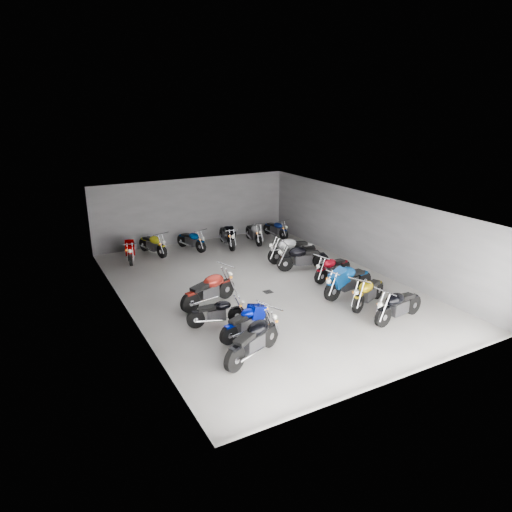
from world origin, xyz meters
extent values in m
plane|color=#A19E98|center=(0.00, 0.00, 0.00)|extent=(14.00, 14.00, 0.00)
cube|color=gray|center=(0.00, 7.00, 1.60)|extent=(10.00, 0.10, 3.20)
cube|color=gray|center=(-5.00, 0.00, 1.60)|extent=(0.10, 14.00, 3.20)
cube|color=gray|center=(5.00, 0.00, 1.60)|extent=(0.10, 14.00, 3.20)
cube|color=black|center=(0.00, 0.00, 3.22)|extent=(10.00, 14.00, 0.04)
cube|color=black|center=(0.00, -0.50, 0.01)|extent=(0.32, 0.32, 0.01)
cylinder|color=black|center=(-1.95, -3.98, 0.35)|extent=(0.70, 0.43, 0.71)
cylinder|color=black|center=(-3.40, -4.65, 0.35)|extent=(0.71, 0.45, 0.71)
cube|color=#2D2D30|center=(-2.68, -4.31, 0.46)|extent=(0.79, 0.60, 0.44)
ellipsoid|color=black|center=(-2.46, -4.21, 0.82)|extent=(0.86, 0.71, 0.40)
cube|color=black|center=(-3.00, -4.46, 0.77)|extent=(0.74, 0.56, 0.20)
cylinder|color=black|center=(-1.62, -2.91, 0.30)|extent=(0.62, 0.29, 0.61)
cylinder|color=black|center=(-2.94, -3.29, 0.30)|extent=(0.62, 0.30, 0.61)
cube|color=#2D2D30|center=(-2.28, -3.10, 0.40)|extent=(0.67, 0.44, 0.38)
ellipsoid|color=#000C95|center=(-2.08, -3.05, 0.70)|extent=(0.72, 0.54, 0.34)
cube|color=black|center=(-2.57, -3.19, 0.66)|extent=(0.63, 0.41, 0.17)
cylinder|color=black|center=(-2.14, -2.21, 0.29)|extent=(0.59, 0.26, 0.58)
cylinder|color=black|center=(-3.40, -1.87, 0.29)|extent=(0.59, 0.28, 0.58)
cube|color=#2D2D30|center=(-2.77, -2.04, 0.38)|extent=(0.64, 0.41, 0.36)
ellipsoid|color=black|center=(-2.58, -2.09, 0.67)|extent=(0.69, 0.51, 0.32)
cube|color=black|center=(-3.05, -1.96, 0.63)|extent=(0.60, 0.39, 0.16)
cylinder|color=black|center=(-1.62, -0.26, 0.36)|extent=(0.73, 0.36, 0.72)
cylinder|color=black|center=(-3.16, -0.75, 0.36)|extent=(0.73, 0.38, 0.72)
cube|color=#2D2D30|center=(-2.39, -0.50, 0.47)|extent=(0.80, 0.54, 0.45)
ellipsoid|color=maroon|center=(-2.15, -0.43, 0.83)|extent=(0.86, 0.66, 0.40)
cube|color=black|center=(-2.73, -0.61, 0.78)|extent=(0.74, 0.51, 0.20)
cylinder|color=black|center=(1.79, -4.62, 0.34)|extent=(0.69, 0.23, 0.68)
cylinder|color=black|center=(3.32, -4.40, 0.34)|extent=(0.69, 0.25, 0.68)
cube|color=#2D2D30|center=(2.56, -4.51, 0.45)|extent=(0.73, 0.41, 0.42)
ellipsoid|color=black|center=(2.32, -4.54, 0.78)|extent=(0.77, 0.52, 0.38)
cube|color=black|center=(2.89, -4.46, 0.74)|extent=(0.68, 0.39, 0.19)
cylinder|color=black|center=(1.78, -3.46, 0.33)|extent=(0.66, 0.38, 0.66)
cylinder|color=black|center=(3.16, -2.88, 0.33)|extent=(0.67, 0.40, 0.66)
cube|color=#2D2D30|center=(2.47, -3.17, 0.43)|extent=(0.74, 0.55, 0.41)
ellipsoid|color=#BD980C|center=(2.26, -3.26, 0.77)|extent=(0.81, 0.65, 0.37)
cube|color=black|center=(2.77, -3.04, 0.72)|extent=(0.69, 0.51, 0.19)
cylinder|color=black|center=(1.61, -2.27, 0.37)|extent=(0.75, 0.27, 0.73)
cylinder|color=black|center=(3.25, -2.00, 0.37)|extent=(0.75, 0.29, 0.73)
cube|color=#2D2D30|center=(2.43, -2.14, 0.48)|extent=(0.79, 0.46, 0.46)
ellipsoid|color=#0B438E|center=(2.18, -2.18, 0.85)|extent=(0.84, 0.58, 0.41)
cube|color=black|center=(2.79, -2.08, 0.80)|extent=(0.74, 0.43, 0.21)
cylinder|color=black|center=(2.22, -0.77, 0.31)|extent=(0.64, 0.26, 0.63)
cylinder|color=black|center=(3.60, -0.45, 0.31)|extent=(0.64, 0.28, 0.63)
cube|color=#2D2D30|center=(2.91, -0.61, 0.41)|extent=(0.69, 0.43, 0.39)
ellipsoid|color=maroon|center=(2.70, -0.66, 0.72)|extent=(0.74, 0.53, 0.35)
cube|color=black|center=(3.21, -0.54, 0.69)|extent=(0.64, 0.40, 0.18)
cylinder|color=black|center=(1.72, 1.08, 0.35)|extent=(0.71, 0.34, 0.70)
cylinder|color=black|center=(3.23, 0.62, 0.35)|extent=(0.71, 0.36, 0.70)
cube|color=#2D2D30|center=(2.47, 0.85, 0.46)|extent=(0.77, 0.52, 0.43)
ellipsoid|color=black|center=(2.25, 0.92, 0.80)|extent=(0.83, 0.63, 0.39)
cube|color=black|center=(2.81, 0.75, 0.76)|extent=(0.72, 0.48, 0.20)
cylinder|color=black|center=(1.84, 2.03, 0.36)|extent=(0.73, 0.19, 0.73)
cylinder|color=black|center=(3.48, 1.93, 0.36)|extent=(0.73, 0.21, 0.73)
cube|color=#2D2D30|center=(2.66, 1.98, 0.48)|extent=(0.75, 0.38, 0.45)
ellipsoid|color=#BCBBC0|center=(2.41, 1.99, 0.84)|extent=(0.80, 0.50, 0.41)
cube|color=black|center=(3.02, 1.96, 0.79)|extent=(0.71, 0.36, 0.21)
cylinder|color=black|center=(-3.77, 4.83, 0.33)|extent=(0.28, 0.68, 0.67)
cylinder|color=black|center=(-3.43, 6.31, 0.33)|extent=(0.30, 0.69, 0.67)
cube|color=#2D2D30|center=(-3.60, 5.57, 0.44)|extent=(0.46, 0.73, 0.42)
ellipsoid|color=#8F0000|center=(-3.65, 5.35, 0.77)|extent=(0.57, 0.79, 0.38)
cube|color=black|center=(-3.53, 5.90, 0.73)|extent=(0.43, 0.69, 0.19)
cylinder|color=black|center=(-2.27, 5.18, 0.32)|extent=(0.31, 0.66, 0.64)
cylinder|color=black|center=(-2.70, 6.58, 0.32)|extent=(0.33, 0.66, 0.64)
cube|color=#2D2D30|center=(-2.48, 5.88, 0.42)|extent=(0.48, 0.71, 0.40)
ellipsoid|color=yellow|center=(-2.42, 5.67, 0.75)|extent=(0.58, 0.77, 0.36)
cube|color=black|center=(-2.58, 6.19, 0.71)|extent=(0.45, 0.67, 0.18)
cylinder|color=black|center=(-0.43, 5.07, 0.30)|extent=(0.31, 0.62, 0.61)
cylinder|color=black|center=(-0.88, 6.37, 0.30)|extent=(0.33, 0.62, 0.61)
cube|color=#2D2D30|center=(-0.66, 5.72, 0.40)|extent=(0.47, 0.68, 0.38)
ellipsoid|color=navy|center=(-0.59, 5.52, 0.70)|extent=(0.57, 0.74, 0.34)
cube|color=black|center=(-0.76, 6.01, 0.67)|extent=(0.44, 0.64, 0.17)
cylinder|color=black|center=(0.96, 4.62, 0.35)|extent=(0.24, 0.71, 0.69)
cylinder|color=black|center=(1.20, 6.17, 0.35)|extent=(0.26, 0.71, 0.69)
cube|color=#2D2D30|center=(1.08, 5.39, 0.45)|extent=(0.43, 0.74, 0.43)
ellipsoid|color=black|center=(1.05, 5.16, 0.80)|extent=(0.54, 0.79, 0.39)
cube|color=black|center=(1.13, 5.74, 0.76)|extent=(0.40, 0.70, 0.20)
cylinder|color=black|center=(2.43, 4.62, 0.32)|extent=(0.22, 0.65, 0.64)
cylinder|color=black|center=(2.64, 6.06, 0.32)|extent=(0.24, 0.66, 0.64)
cube|color=#2D2D30|center=(2.53, 5.34, 0.42)|extent=(0.39, 0.69, 0.40)
ellipsoid|color=#BBBBC3|center=(2.50, 5.12, 0.74)|extent=(0.49, 0.73, 0.36)
cube|color=black|center=(2.58, 5.66, 0.70)|extent=(0.37, 0.64, 0.18)
cylinder|color=black|center=(4.09, 5.00, 0.29)|extent=(0.21, 0.59, 0.58)
cylinder|color=black|center=(3.88, 6.29, 0.29)|extent=(0.23, 0.59, 0.58)
cube|color=#2D2D30|center=(3.99, 5.65, 0.38)|extent=(0.36, 0.62, 0.36)
ellipsoid|color=navy|center=(4.02, 5.45, 0.67)|extent=(0.45, 0.66, 0.32)
cube|color=black|center=(3.94, 5.93, 0.63)|extent=(0.34, 0.58, 0.16)
camera|label=1|loc=(-7.88, -14.07, 6.74)|focal=32.00mm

